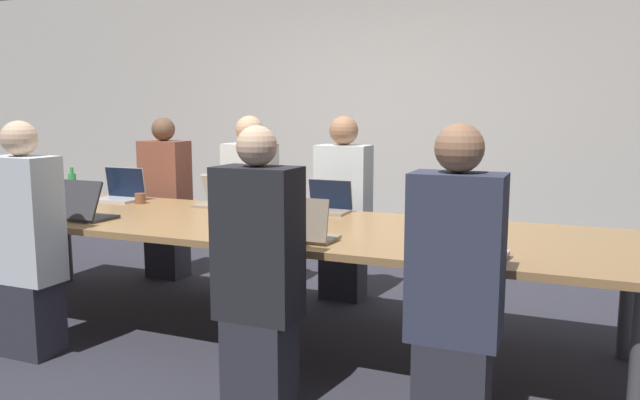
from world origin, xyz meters
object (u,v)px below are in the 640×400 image
object	(u,v)px
laptop_near_midright	(301,228)
laptop_near_left	(84,209)
stapler	(255,223)
bottle_far_left	(73,187)
cup_far_left	(140,199)
person_near_midright	(259,274)
person_far_center	(343,211)
person_far_midleft	(251,207)
person_near_right	(455,289)
person_far_left	(166,201)
laptop_far_center	(328,203)
bottle_near_left	(72,201)
laptop_near_right	(471,243)
bottle_far_midleft	(246,194)
laptop_far_left	(121,191)
person_near_left	(27,244)
laptop_far_midleft	(220,197)

from	to	relation	value
laptop_near_midright	laptop_near_left	distance (m)	1.58
stapler	bottle_far_left	bearing A→B (deg)	135.14
laptop_near_left	cup_far_left	distance (m)	0.74
person_near_midright	laptop_near_left	xyz separation A→B (m)	(-1.57, 0.51, 0.15)
person_far_center	laptop_near_midright	bearing A→B (deg)	-78.79
person_far_midleft	person_near_right	xyz separation A→B (m)	(1.95, -1.66, -0.01)
person_far_left	cup_far_left	world-z (taller)	person_far_left
laptop_far_center	bottle_near_left	bearing A→B (deg)	-155.23
person_far_midleft	cup_far_left	size ratio (longest dim) A/B	17.10
bottle_near_left	person_far_left	distance (m)	1.16
laptop_near_left	laptop_far_center	xyz separation A→B (m)	(1.35, 0.91, -0.01)
bottle_near_left	person_near_right	distance (m)	2.83
bottle_near_left	laptop_far_center	size ratio (longest dim) A/B	0.67
laptop_near_right	bottle_far_left	bearing A→B (deg)	-12.15
person_far_midleft	stapler	world-z (taller)	person_far_midleft
bottle_far_midleft	cup_far_left	bearing A→B (deg)	-178.55
laptop_near_midright	cup_far_left	bearing A→B (deg)	-24.24
bottle_far_left	person_near_right	distance (m)	3.37
bottle_near_left	cup_far_left	bearing A→B (deg)	76.84
laptop_near_left	laptop_far_center	distance (m)	1.63
person_near_midright	laptop_far_left	bearing A→B (deg)	-34.10
person_far_midleft	stapler	xyz separation A→B (m)	(0.59, -1.00, 0.08)
laptop_near_left	laptop_near_right	size ratio (longest dim) A/B	0.93
laptop_near_right	person_near_right	world-z (taller)	person_near_right
person_far_midleft	bottle_near_left	world-z (taller)	person_far_midleft
person_near_midright	bottle_far_left	world-z (taller)	person_near_midright
laptop_near_midright	person_near_midright	size ratio (longest dim) A/B	0.26
person_near_right	cup_far_left	bearing A→B (deg)	-23.76
laptop_near_midright	stapler	world-z (taller)	laptop_near_midright
laptop_far_left	person_near_midright	bearing A→B (deg)	-34.10
bottle_near_left	laptop_near_right	world-z (taller)	laptop_near_right
cup_far_left	person_near_right	size ratio (longest dim) A/B	0.06
bottle_far_left	person_near_left	bearing A→B (deg)	-57.46
laptop_near_left	laptop_far_center	world-z (taller)	laptop_near_left
laptop_far_left	person_near_right	world-z (taller)	person_near_right
cup_far_left	laptop_far_center	bearing A→B (deg)	7.05
person_near_midright	laptop_near_left	size ratio (longest dim) A/B	4.41
laptop_far_center	person_near_left	bearing A→B (deg)	-134.83
laptop_far_midleft	person_near_midright	xyz separation A→B (m)	(1.07, -1.37, -0.14)
laptop_far_midleft	person_near_right	distance (m)	2.39
person_far_midleft	laptop_far_left	bearing A→B (deg)	-156.61
person_near_midright	bottle_near_left	world-z (taller)	person_near_midright
laptop_far_center	stapler	xyz separation A→B (m)	(-0.21, -0.68, -0.04)
laptop_far_midleft	cup_far_left	distance (m)	0.65
bottle_far_midleft	bottle_far_left	distance (m)	1.48
laptop_far_center	person_far_center	size ratio (longest dim) A/B	0.22
laptop_far_left	bottle_far_left	xyz separation A→B (m)	(-0.30, -0.20, 0.04)
laptop_near_left	person_near_midright	bearing A→B (deg)	162.04
laptop_far_midleft	person_far_left	world-z (taller)	person_far_left
bottle_near_left	cup_far_left	size ratio (longest dim) A/B	2.57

